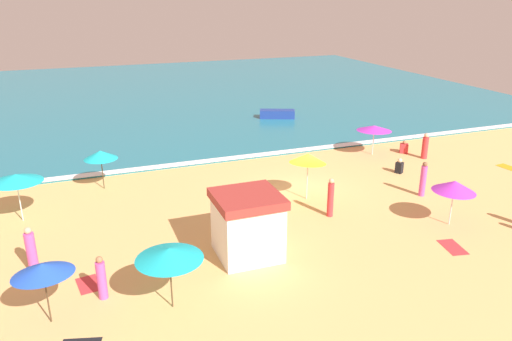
{
  "coord_description": "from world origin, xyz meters",
  "views": [
    {
      "loc": [
        -10.25,
        -20.68,
        9.56
      ],
      "look_at": [
        -1.71,
        1.9,
        0.8
      ],
      "focal_mm": 34.56,
      "sensor_mm": 36.0,
      "label": 1
    }
  ],
  "objects_px": {
    "beach_umbrella_7": "(374,128)",
    "beachgoer_3": "(423,180)",
    "beach_umbrella_1": "(101,155)",
    "beachgoer_7": "(331,198)",
    "beach_umbrella_5": "(43,269)",
    "lifeguard_cabana": "(247,225)",
    "beach_umbrella_3": "(169,254)",
    "small_boat_0": "(277,114)",
    "beach_umbrella_0": "(16,178)",
    "beach_umbrella_2": "(454,186)",
    "beachgoer_8": "(425,147)",
    "beachgoer_5": "(101,279)",
    "beach_umbrella_6": "(308,158)",
    "beachgoer_0": "(399,166)",
    "beachgoer_10": "(31,251)",
    "beachgoer_2": "(404,148)"
  },
  "relations": [
    {
      "from": "beach_umbrella_7",
      "to": "beachgoer_3",
      "type": "distance_m",
      "value": 6.76
    },
    {
      "from": "beach_umbrella_1",
      "to": "beachgoer_7",
      "type": "height_order",
      "value": "beach_umbrella_1"
    },
    {
      "from": "beach_umbrella_5",
      "to": "lifeguard_cabana",
      "type": "bearing_deg",
      "value": 13.88
    },
    {
      "from": "beachgoer_3",
      "to": "beachgoer_7",
      "type": "distance_m",
      "value": 5.46
    },
    {
      "from": "beach_umbrella_3",
      "to": "small_boat_0",
      "type": "distance_m",
      "value": 25.4
    },
    {
      "from": "beach_umbrella_0",
      "to": "beach_umbrella_2",
      "type": "bearing_deg",
      "value": -21.85
    },
    {
      "from": "beach_umbrella_3",
      "to": "beachgoer_8",
      "type": "bearing_deg",
      "value": 28.65
    },
    {
      "from": "small_boat_0",
      "to": "beachgoer_5",
      "type": "bearing_deg",
      "value": -126.14
    },
    {
      "from": "beach_umbrella_5",
      "to": "beach_umbrella_7",
      "type": "relative_size",
      "value": 0.71
    },
    {
      "from": "beach_umbrella_1",
      "to": "beach_umbrella_3",
      "type": "height_order",
      "value": "beach_umbrella_3"
    },
    {
      "from": "beach_umbrella_6",
      "to": "beachgoer_3",
      "type": "bearing_deg",
      "value": -16.79
    },
    {
      "from": "beach_umbrella_2",
      "to": "beach_umbrella_7",
      "type": "distance_m",
      "value": 9.95
    },
    {
      "from": "beach_umbrella_1",
      "to": "beachgoer_5",
      "type": "xyz_separation_m",
      "value": [
        -0.81,
        -10.04,
        -1.1
      ]
    },
    {
      "from": "beach_umbrella_0",
      "to": "beachgoer_3",
      "type": "height_order",
      "value": "beach_umbrella_0"
    },
    {
      "from": "beachgoer_0",
      "to": "beach_umbrella_7",
      "type": "bearing_deg",
      "value": 81.89
    },
    {
      "from": "beach_umbrella_1",
      "to": "beachgoer_3",
      "type": "height_order",
      "value": "beach_umbrella_1"
    },
    {
      "from": "beach_umbrella_7",
      "to": "beachgoer_5",
      "type": "height_order",
      "value": "beach_umbrella_7"
    },
    {
      "from": "lifeguard_cabana",
      "to": "beachgoer_0",
      "type": "xyz_separation_m",
      "value": [
        11.06,
        5.61,
        -0.9
      ]
    },
    {
      "from": "small_boat_0",
      "to": "beach_umbrella_3",
      "type": "bearing_deg",
      "value": -120.68
    },
    {
      "from": "beach_umbrella_7",
      "to": "beachgoer_10",
      "type": "distance_m",
      "value": 20.6
    },
    {
      "from": "beach_umbrella_2",
      "to": "beach_umbrella_3",
      "type": "distance_m",
      "value": 12.66
    },
    {
      "from": "beach_umbrella_1",
      "to": "beachgoer_10",
      "type": "height_order",
      "value": "beach_umbrella_1"
    },
    {
      "from": "small_boat_0",
      "to": "beachgoer_0",
      "type": "bearing_deg",
      "value": -83.76
    },
    {
      "from": "beachgoer_2",
      "to": "small_boat_0",
      "type": "xyz_separation_m",
      "value": [
        -4.06,
        10.9,
        0.1
      ]
    },
    {
      "from": "beach_umbrella_1",
      "to": "small_boat_0",
      "type": "bearing_deg",
      "value": 36.47
    },
    {
      "from": "beach_umbrella_3",
      "to": "beachgoer_3",
      "type": "xyz_separation_m",
      "value": [
        13.51,
        4.76,
        -1.08
      ]
    },
    {
      "from": "beach_umbrella_1",
      "to": "beachgoer_3",
      "type": "bearing_deg",
      "value": -24.02
    },
    {
      "from": "beach_umbrella_0",
      "to": "beach_umbrella_7",
      "type": "distance_m",
      "value": 20.05
    },
    {
      "from": "beach_umbrella_2",
      "to": "beachgoer_7",
      "type": "height_order",
      "value": "beach_umbrella_2"
    },
    {
      "from": "beachgoer_3",
      "to": "beach_umbrella_1",
      "type": "bearing_deg",
      "value": 155.98
    },
    {
      "from": "lifeguard_cabana",
      "to": "beachgoer_3",
      "type": "bearing_deg",
      "value": 13.68
    },
    {
      "from": "beachgoer_5",
      "to": "beachgoer_8",
      "type": "xyz_separation_m",
      "value": [
        19.5,
        8.25,
        0.0
      ]
    },
    {
      "from": "beach_umbrella_0",
      "to": "beachgoer_0",
      "type": "height_order",
      "value": "beach_umbrella_0"
    },
    {
      "from": "beach_umbrella_0",
      "to": "beachgoer_2",
      "type": "bearing_deg",
      "value": 5.85
    },
    {
      "from": "beach_umbrella_7",
      "to": "beach_umbrella_2",
      "type": "bearing_deg",
      "value": -103.96
    },
    {
      "from": "beachgoer_8",
      "to": "beachgoer_10",
      "type": "distance_m",
      "value": 22.43
    },
    {
      "from": "beach_umbrella_7",
      "to": "beachgoer_7",
      "type": "xyz_separation_m",
      "value": [
        -6.87,
        -7.05,
        -0.82
      ]
    },
    {
      "from": "beachgoer_2",
      "to": "beachgoer_5",
      "type": "bearing_deg",
      "value": -153.2
    },
    {
      "from": "beach_umbrella_3",
      "to": "beachgoer_0",
      "type": "relative_size",
      "value": 3.48
    },
    {
      "from": "beach_umbrella_2",
      "to": "beach_umbrella_7",
      "type": "bearing_deg",
      "value": 76.04
    },
    {
      "from": "beach_umbrella_3",
      "to": "beachgoer_5",
      "type": "xyz_separation_m",
      "value": [
        -2.04,
        1.29,
        -1.2
      ]
    },
    {
      "from": "beach_umbrella_6",
      "to": "beach_umbrella_7",
      "type": "height_order",
      "value": "beach_umbrella_6"
    },
    {
      "from": "beachgoer_5",
      "to": "beach_umbrella_6",
      "type": "bearing_deg",
      "value": 27.18
    },
    {
      "from": "beach_umbrella_7",
      "to": "beachgoer_5",
      "type": "relative_size",
      "value": 1.93
    },
    {
      "from": "beachgoer_2",
      "to": "beach_umbrella_5",
      "type": "bearing_deg",
      "value": -153.37
    },
    {
      "from": "beach_umbrella_2",
      "to": "small_boat_0",
      "type": "xyz_separation_m",
      "value": [
        0.39,
        20.14,
        -1.37
      ]
    },
    {
      "from": "beachgoer_2",
      "to": "beachgoer_5",
      "type": "distance_m",
      "value": 21.34
    },
    {
      "from": "beach_umbrella_3",
      "to": "beachgoer_0",
      "type": "distance_m",
      "value": 16.56
    },
    {
      "from": "lifeguard_cabana",
      "to": "beach_umbrella_7",
      "type": "height_order",
      "value": "lifeguard_cabana"
    },
    {
      "from": "beachgoer_8",
      "to": "lifeguard_cabana",
      "type": "bearing_deg",
      "value": -152.76
    }
  ]
}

